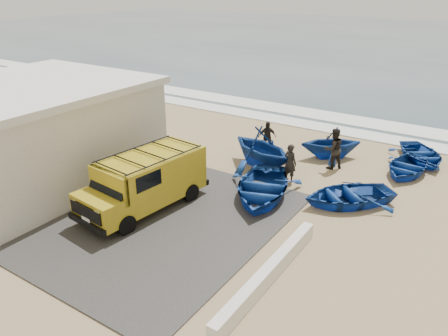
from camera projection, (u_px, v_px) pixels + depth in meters
The scene contains 17 objects.
ground at pixel (195, 200), 17.99m from camera, with size 160.00×160.00×0.00m, color tan.
slab at pixel (125, 207), 17.45m from camera, with size 12.00×10.00×0.05m, color #3B3936.
ocean at pixel (434, 44), 61.00m from camera, with size 180.00×88.00×0.01m, color #385166.
surf_line at pixel (310, 125), 27.20m from camera, with size 180.00×1.60×0.06m, color white.
surf_wash at pixel (325, 116), 29.12m from camera, with size 180.00×2.20×0.04m, color white.
building at pixel (31, 132), 19.36m from camera, with size 8.40×9.40×4.30m.
parapet at pixel (268, 274), 13.07m from camera, with size 0.35×6.00×0.55m, color silver.
van at pixel (146, 180), 16.98m from camera, with size 2.63×5.46×2.26m.
boat_near_left at pixel (262, 187), 18.07m from camera, with size 3.16×4.42×0.92m, color #133E95.
boat_near_right at pixel (348, 195), 17.58m from camera, with size 2.70×3.78×0.78m, color #133E95.
boat_mid_left at pixel (261, 147), 20.85m from camera, with size 3.27×3.79×2.00m, color #133E95.
boat_mid_right at pixel (407, 167), 20.35m from camera, with size 2.44×3.42×0.71m, color #133E95.
boat_far_left at pixel (331, 143), 22.01m from camera, with size 2.64×3.06×1.61m, color #133E95.
boat_far_right at pixel (421, 154), 21.76m from camera, with size 2.47×3.46×0.72m, color #133E95.
fisherman_front at pixel (290, 163), 19.41m from camera, with size 0.64×0.42×1.76m, color black.
fisherman_middle at pixel (333, 149), 20.70m from camera, with size 0.97×0.75×1.99m, color black.
fisherman_back at pixel (267, 137), 22.70m from camera, with size 0.98×0.41×1.67m, color black.
Camera 1 is at (9.76, -12.71, 8.38)m, focal length 35.00 mm.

